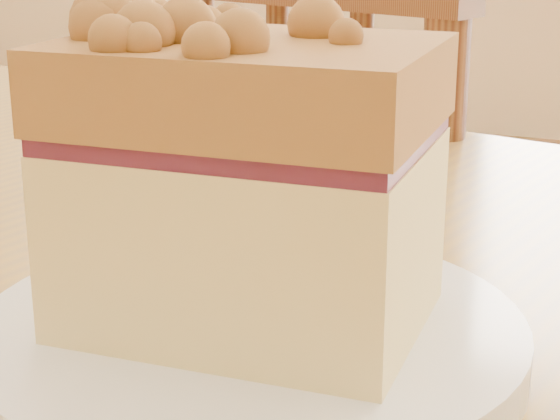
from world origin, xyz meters
name	(u,v)px	position (x,y,z in m)	size (l,w,h in m)	color
cafe_chair_main	(366,355)	(-0.07, 0.88, 0.46)	(0.52, 0.52, 0.91)	brown
plate	(251,340)	(0.06, 0.29, 0.76)	(0.21, 0.21, 0.02)	white
cake_slice	(249,170)	(0.06, 0.29, 0.83)	(0.14, 0.10, 0.12)	#FFE690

